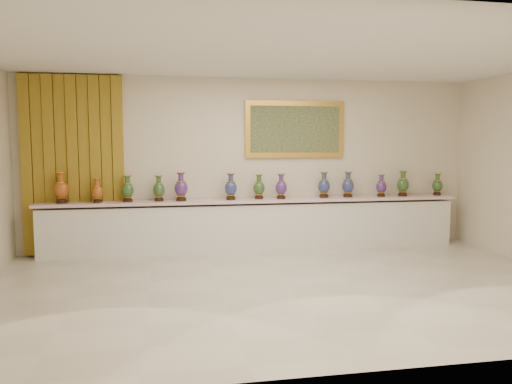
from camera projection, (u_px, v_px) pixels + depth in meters
ground at (287, 286)px, 6.54m from camera, size 8.00×8.00×0.00m
room at (111, 159)px, 8.33m from camera, size 8.00×8.00×8.00m
counter at (256, 225)px, 8.72m from camera, size 7.28×0.48×0.90m
vase_0 at (61, 189)px, 8.05m from camera, size 0.31×0.31×0.51m
vase_1 at (97, 192)px, 8.13m from camera, size 0.24×0.24×0.41m
vase_2 at (128, 190)px, 8.25m from camera, size 0.27×0.27×0.44m
vase_3 at (159, 189)px, 8.35m from camera, size 0.24×0.24×0.43m
vase_4 at (181, 188)px, 8.38m from camera, size 0.26×0.26×0.48m
vase_5 at (231, 188)px, 8.54m from camera, size 0.26×0.26×0.46m
vase_6 at (259, 188)px, 8.68m from camera, size 0.21×0.21×0.43m
vase_7 at (281, 187)px, 8.69m from camera, size 0.23×0.23×0.44m
vase_8 at (324, 186)px, 8.89m from camera, size 0.26×0.26×0.46m
vase_9 at (348, 186)px, 8.97m from camera, size 0.25×0.25×0.46m
vase_10 at (381, 187)px, 9.05m from camera, size 0.24×0.24×0.40m
vase_11 at (403, 185)px, 9.12m from camera, size 0.26×0.26×0.47m
vase_12 at (437, 185)px, 9.29m from camera, size 0.23×0.23×0.41m
label_card at (103, 203)px, 8.08m from camera, size 0.10×0.06×0.00m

